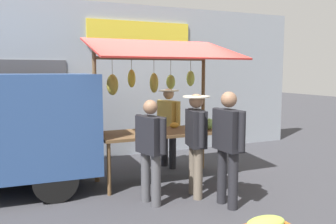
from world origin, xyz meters
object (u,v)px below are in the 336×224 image
(market_stall, at_px, (160,93))
(shopper_with_ponytail, at_px, (151,145))
(shopper_in_grey_tee, at_px, (196,137))
(shopper_with_shopping_bag, at_px, (228,141))
(vendor_with_sunhat, at_px, (169,121))

(market_stall, height_order, shopper_with_ponytail, market_stall)
(shopper_in_grey_tee, relative_size, shopper_with_shopping_bag, 0.96)
(shopper_with_shopping_bag, bearing_deg, shopper_in_grey_tee, 20.24)
(shopper_in_grey_tee, relative_size, shopper_with_ponytail, 1.04)
(shopper_in_grey_tee, bearing_deg, shopper_with_ponytail, 103.69)
(shopper_in_grey_tee, height_order, shopper_with_shopping_bag, shopper_with_shopping_bag)
(vendor_with_sunhat, distance_m, shopper_with_ponytail, 2.03)
(shopper_with_ponytail, bearing_deg, shopper_in_grey_tee, -104.16)
(shopper_in_grey_tee, bearing_deg, market_stall, 21.30)
(market_stall, height_order, shopper_in_grey_tee, market_stall)
(vendor_with_sunhat, bearing_deg, shopper_with_shopping_bag, -16.18)
(market_stall, relative_size, shopper_with_ponytail, 1.64)
(market_stall, xyz_separation_m, shopper_with_shopping_bag, (-0.38, 1.55, -0.59))
(shopper_with_ponytail, bearing_deg, market_stall, -45.20)
(shopper_in_grey_tee, xyz_separation_m, shopper_with_shopping_bag, (-0.22, 0.54, 0.02))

